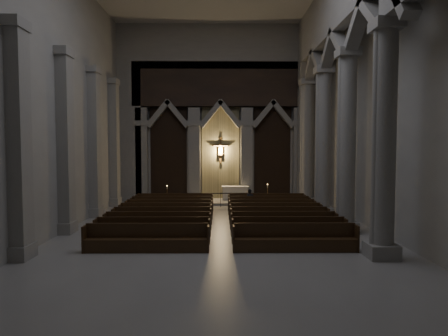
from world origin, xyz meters
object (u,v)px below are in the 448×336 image
altar (235,193)px  candle_stand_right (267,199)px  worshipper (250,201)px  altar_rail (221,197)px  candle_stand_left (167,200)px  pews (221,219)px

altar → candle_stand_right: candle_stand_right is taller
altar → worshipper: 4.20m
altar_rail → altar: bearing=67.0°
candle_stand_right → worshipper: size_ratio=1.03×
candle_stand_left → worshipper: size_ratio=0.97×
altar_rail → candle_stand_right: candle_stand_right is taller
candle_stand_right → worshipper: 2.97m
altar_rail → candle_stand_left: 3.51m
altar → altar_rail: size_ratio=0.39×
pews → worshipper: worshipper is taller
candle_stand_right → pews: 7.28m
altar_rail → candle_stand_left: (-3.42, 0.75, -0.26)m
altar → candle_stand_left: candle_stand_left is taller
pews → candle_stand_right: bearing=65.5°
altar_rail → candle_stand_right: bearing=15.4°
altar → candle_stand_right: size_ratio=1.32×
candle_stand_left → worshipper: bearing=-26.7°
candle_stand_left → worshipper: worshipper is taller
altar_rail → worshipper: size_ratio=3.52×
candle_stand_left → candle_stand_right: bearing=0.7°
pews → worshipper: 4.34m
worshipper → pews: bearing=-98.8°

